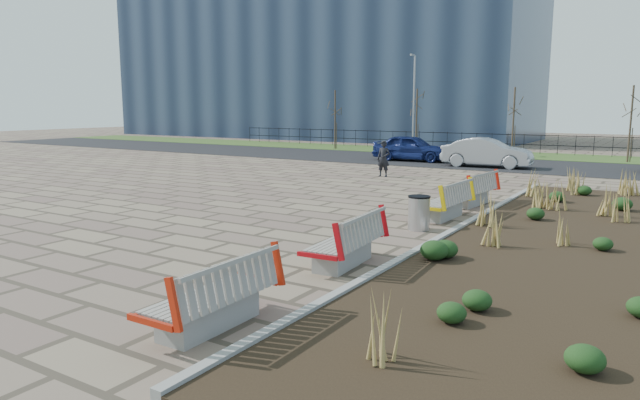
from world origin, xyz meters
The scene contains 20 objects.
ground centered at (0.00, 0.00, 0.00)m, with size 120.00×120.00×0.00m, color #766651.
planting_bed centered at (6.25, 5.00, 0.05)m, with size 4.50×18.00×0.10m, color black.
planting_curb centered at (3.92, 5.00, 0.07)m, with size 0.16×18.00×0.15m, color gray.
grass_verge_far centered at (0.00, 28.00, 0.02)m, with size 80.00×5.00×0.04m, color #33511E.
road centered at (0.00, 22.00, 0.01)m, with size 80.00×7.00×0.02m, color black.
bench_a centered at (3.00, -2.21, 0.50)m, with size 0.90×2.10×1.00m, color #B7210C, non-canonical shape.
bench_b centered at (3.00, 1.42, 0.50)m, with size 0.90×2.10×1.00m, color #B80C13, non-canonical shape.
bench_c centered at (3.00, 6.80, 0.50)m, with size 0.90×2.10×1.00m, color yellow, non-canonical shape.
bench_d centered at (3.00, 9.21, 0.50)m, with size 0.90×2.10×1.00m, color red, non-canonical shape.
litter_bin centered at (3.00, 5.13, 0.41)m, with size 0.52×0.52×0.81m, color #B2B2B7.
pedestrian centered at (-2.34, 14.19, 0.77)m, with size 0.56×0.37×1.53m, color black.
car_blue centered at (-4.07, 21.24, 0.73)m, with size 1.67×4.14×1.41m, color navy.
car_silver centered at (0.31, 20.26, 0.72)m, with size 1.49×4.27×1.41m, color #98999F.
tree_a centered at (-12.00, 26.50, 2.04)m, with size 1.40×1.40×4.00m, color #4C3D2D, non-canonical shape.
tree_b centered at (-6.00, 26.50, 2.04)m, with size 1.40×1.40×4.00m, color #4C3D2D, non-canonical shape.
tree_c centered at (0.00, 26.50, 2.04)m, with size 1.40×1.40×4.00m, color #4C3D2D, non-canonical shape.
tree_d centered at (6.00, 26.50, 2.04)m, with size 1.40×1.40×4.00m, color #4C3D2D, non-canonical shape.
lamp_west centered at (-6.00, 26.00, 3.04)m, with size 0.24×0.60×6.00m, color gray, non-canonical shape.
railing_fence centered at (0.00, 29.50, 0.64)m, with size 44.00×0.10×1.20m, color black, non-canonical shape.
building_glass centered at (-22.00, 40.00, 7.50)m, with size 40.00×14.00×15.00m, color #192338.
Camera 1 is at (8.18, -7.66, 2.99)m, focal length 32.00 mm.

